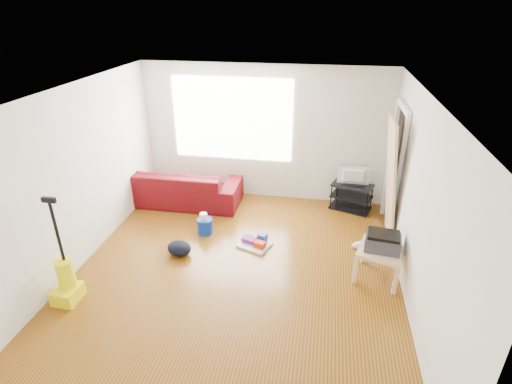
% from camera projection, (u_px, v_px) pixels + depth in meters
% --- Properties ---
extents(room, '(4.51, 5.01, 2.51)m').
position_uv_depth(room, '(242.00, 189.00, 5.21)').
color(room, '#5C2B0B').
rests_on(room, ground).
extents(sofa, '(2.25, 0.88, 0.66)m').
position_uv_depth(sofa, '(181.00, 202.00, 7.60)').
color(sofa, '#4B070E').
rests_on(sofa, ground).
extents(tv_stand, '(0.80, 0.61, 0.49)m').
position_uv_depth(tv_stand, '(351.00, 197.00, 7.24)').
color(tv_stand, black).
rests_on(tv_stand, ground).
extents(tv, '(0.56, 0.07, 0.32)m').
position_uv_depth(tv, '(354.00, 176.00, 7.06)').
color(tv, black).
rests_on(tv, tv_stand).
extents(side_table, '(0.71, 0.71, 0.47)m').
position_uv_depth(side_table, '(381.00, 253.00, 5.38)').
color(side_table, '#D9B680').
rests_on(side_table, ground).
extents(printer, '(0.49, 0.40, 0.24)m').
position_uv_depth(printer, '(383.00, 241.00, 5.30)').
color(printer, '#2C2C35').
rests_on(printer, side_table).
extents(bucket, '(0.32, 0.32, 0.26)m').
position_uv_depth(bucket, '(205.00, 233.00, 6.60)').
color(bucket, '#082CA0').
rests_on(bucket, ground).
extents(toilet_paper, '(0.12, 0.12, 0.11)m').
position_uv_depth(toilet_paper, '(204.00, 223.00, 6.51)').
color(toilet_paper, white).
rests_on(toilet_paper, bucket).
extents(cleaning_tray, '(0.56, 0.51, 0.17)m').
position_uv_depth(cleaning_tray, '(255.00, 243.00, 6.23)').
color(cleaning_tray, silver).
rests_on(cleaning_tray, ground).
extents(backpack, '(0.45, 0.40, 0.21)m').
position_uv_depth(backpack, '(180.00, 254.00, 6.05)').
color(backpack, black).
rests_on(backpack, ground).
extents(sneakers, '(0.50, 0.25, 0.11)m').
position_uv_depth(sneakers, '(367.00, 247.00, 6.13)').
color(sneakers, silver).
rests_on(sneakers, ground).
extents(vacuum, '(0.30, 0.35, 1.43)m').
position_uv_depth(vacuum, '(66.00, 282.00, 5.04)').
color(vacuum, yellow).
rests_on(vacuum, ground).
extents(door_panel, '(0.24, 0.79, 1.96)m').
position_uv_depth(door_panel, '(382.00, 236.00, 6.49)').
color(door_panel, tan).
rests_on(door_panel, ground).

